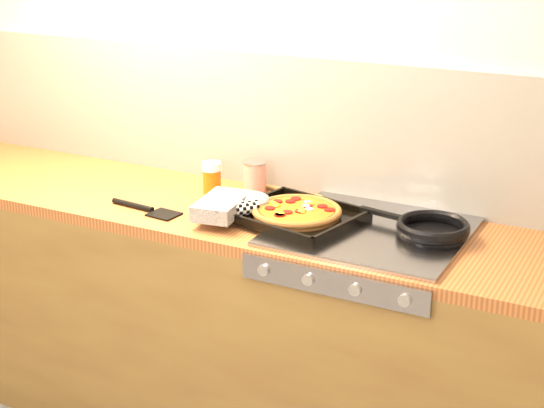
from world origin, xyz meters
The scene contains 9 objects.
room_shell centered at (0.00, 1.39, 1.15)m, with size 3.20×3.20×3.20m.
counter_run centered at (0.00, 1.10, 0.45)m, with size 3.20×0.62×0.90m.
stovetop centered at (0.45, 1.10, 0.91)m, with size 0.60×0.56×0.02m, color gray.
pizza_on_tray centered at (0.13, 1.05, 0.94)m, with size 0.54×0.42×0.06m.
frying_pan centered at (0.64, 1.14, 0.94)m, with size 0.40×0.27×0.04m.
tomato_can centered at (-0.08, 1.29, 0.96)m, with size 0.10×0.10×0.12m.
juice_glass centered at (-0.22, 1.21, 0.96)m, with size 0.08×0.08×0.12m.
wooden_spoon centered at (0.07, 1.33, 0.91)m, with size 0.30×0.06×0.02m.
black_spatula centered at (-0.32, 0.94, 0.91)m, with size 0.29×0.09×0.02m.
Camera 1 is at (1.32, -1.27, 1.89)m, focal length 55.00 mm.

